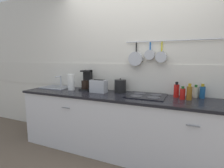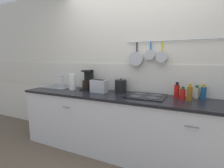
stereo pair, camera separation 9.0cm
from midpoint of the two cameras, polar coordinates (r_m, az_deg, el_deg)
The scene contains 15 objects.
ground_plane at distance 2.79m, azimuth 5.89°, elevation -22.00°, with size 12.00×12.00×0.00m, color brown.
wall_back at distance 2.76m, azimuth 8.97°, elevation 5.39°, with size 7.20×0.15×2.60m.
cabinet_base at distance 2.60m, azimuth 6.04°, elevation -13.88°, with size 3.35×0.64×0.85m.
countertop at distance 2.47m, azimuth 6.20°, elevation -4.30°, with size 3.39×0.66×0.03m.
sink_basin at distance 3.31m, azimuth -16.38°, elevation -0.73°, with size 0.50×0.35×0.20m.
paper_towel_roll at distance 2.98m, azimuth -12.00°, elevation 0.67°, with size 0.11×0.11×0.26m.
coffee_maker at distance 2.95m, azimuth -7.08°, elevation 0.80°, with size 0.16×0.20×0.33m.
toaster at distance 2.70m, azimuth -3.31°, elevation -0.69°, with size 0.27×0.15×0.20m.
kettle at distance 2.70m, azimuth 3.81°, elevation -0.67°, with size 0.18×0.18×0.22m.
cooktop at distance 2.47m, azimuth 12.13°, elevation -3.86°, with size 0.52×0.47×0.01m.
bottle_hot_sauce at distance 2.50m, azimuth 21.37°, elevation -2.10°, with size 0.07×0.07×0.21m.
bottle_sesame_oil at distance 2.40m, azimuth 23.07°, elevation -3.05°, with size 0.07×0.07×0.17m.
bottle_olive_oil at distance 2.39m, azimuth 24.98°, elevation -2.77°, with size 0.07×0.07×0.21m.
bottle_vinegar at distance 2.58m, azimuth 26.79°, elevation -2.49°, with size 0.07×0.07×0.17m.
bottle_cooking_wine at distance 2.57m, azimuth 28.57°, elevation -2.46°, with size 0.07×0.07×0.19m.
Camera 2 is at (0.85, -2.25, 1.41)m, focal length 28.00 mm.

